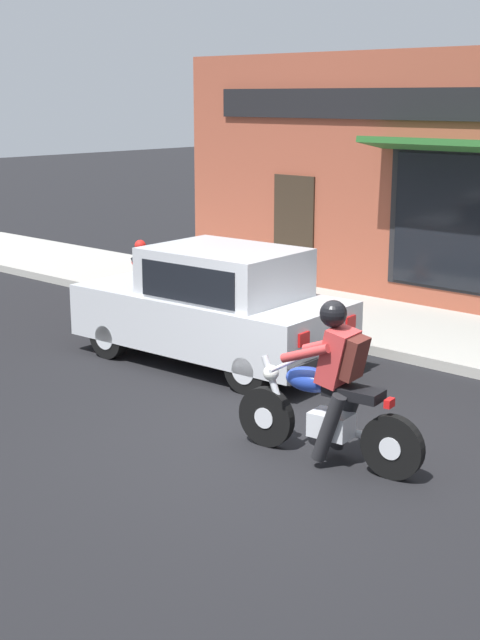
% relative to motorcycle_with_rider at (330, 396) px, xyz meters
% --- Properties ---
extents(ground_plane, '(80.00, 80.00, 0.00)m').
position_rel_motorcycle_with_rider_xyz_m(ground_plane, '(-0.11, 0.66, -0.68)').
color(ground_plane, black).
extents(sidewalk_curb, '(2.60, 22.00, 0.14)m').
position_rel_motorcycle_with_rider_xyz_m(sidewalk_curb, '(4.66, 3.66, -0.61)').
color(sidewalk_curb, '#9E9B93').
rests_on(sidewalk_curb, ground).
extents(storefront_building, '(1.25, 11.27, 4.20)m').
position_rel_motorcycle_with_rider_xyz_m(storefront_building, '(6.19, 2.05, 1.43)').
color(storefront_building, brown).
rests_on(storefront_building, ground).
extents(motorcycle_with_rider, '(0.62, 2.02, 1.62)m').
position_rel_motorcycle_with_rider_xyz_m(motorcycle_with_rider, '(0.00, 0.00, 0.00)').
color(motorcycle_with_rider, black).
rests_on(motorcycle_with_rider, ground).
extents(car_hatchback, '(1.85, 3.87, 1.57)m').
position_rel_motorcycle_with_rider_xyz_m(car_hatchback, '(1.67, 3.13, 0.09)').
color(car_hatchback, black).
rests_on(car_hatchback, ground).
extents(traffic_cone, '(0.36, 0.36, 0.60)m').
position_rel_motorcycle_with_rider_xyz_m(traffic_cone, '(4.08, 3.61, -0.25)').
color(traffic_cone, black).
rests_on(traffic_cone, sidewalk_curb).
extents(fire_hydrant, '(0.36, 0.24, 0.88)m').
position_rel_motorcycle_with_rider_xyz_m(fire_hydrant, '(3.74, 6.90, -0.11)').
color(fire_hydrant, red).
rests_on(fire_hydrant, sidewalk_curb).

